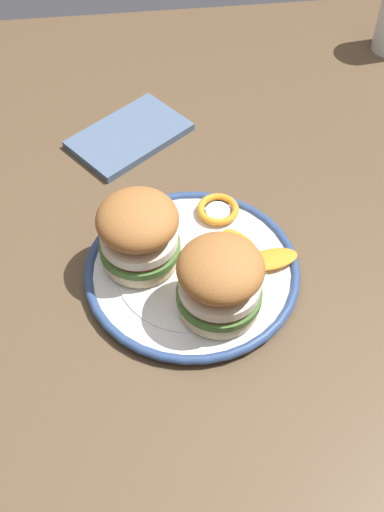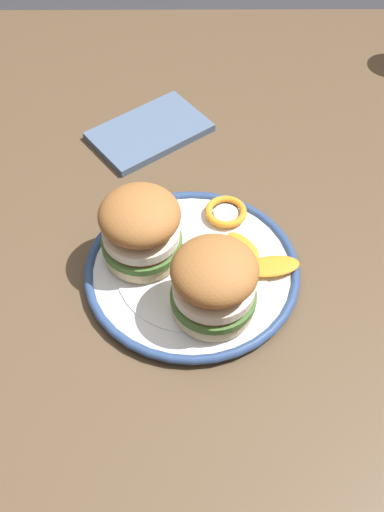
{
  "view_description": "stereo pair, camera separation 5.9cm",
  "coord_description": "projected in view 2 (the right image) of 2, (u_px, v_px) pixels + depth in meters",
  "views": [
    {
      "loc": [
        -0.53,
        0.07,
        1.43
      ],
      "look_at": [
        -0.02,
        0.01,
        0.79
      ],
      "focal_mm": 45.76,
      "sensor_mm": 36.0,
      "label": 1
    },
    {
      "loc": [
        -0.54,
        0.01,
        1.43
      ],
      "look_at": [
        -0.02,
        0.01,
        0.79
      ],
      "focal_mm": 45.76,
      "sensor_mm": 36.0,
      "label": 2
    }
  ],
  "objects": [
    {
      "name": "orange_peel_curled",
      "position": [
        226.0,
        212.0,
        0.9
      ],
      "size": [
        0.07,
        0.07,
        0.01
      ],
      "color": "orange",
      "rests_on": "dinner_plate"
    },
    {
      "name": "dining_table",
      "position": [
        196.0,
        306.0,
        0.94
      ],
      "size": [
        1.27,
        0.99,
        0.75
      ],
      "color": "brown",
      "rests_on": "ground"
    },
    {
      "name": "orange_peel_strip_long",
      "position": [
        271.0,
        266.0,
        0.84
      ],
      "size": [
        0.04,
        0.08,
        0.01
      ],
      "color": "orange",
      "rests_on": "dinner_plate"
    },
    {
      "name": "dinner_plate",
      "position": [
        192.0,
        271.0,
        0.85
      ],
      "size": [
        0.28,
        0.28,
        0.02
      ],
      "color": "white",
      "rests_on": "dining_table"
    },
    {
      "name": "ground_plane",
      "position": [
        194.0,
        474.0,
        1.45
      ],
      "size": [
        8.0,
        8.0,
        0.0
      ],
      "primitive_type": "plane",
      "color": "#333338"
    },
    {
      "name": "folded_napkin",
      "position": [
        150.0,
        132.0,
        1.03
      ],
      "size": [
        0.2,
        0.21,
        0.01
      ],
      "primitive_type": "cube",
      "rotation": [
        0.0,
        0.0,
        2.22
      ],
      "color": "slate",
      "rests_on": "dining_table"
    },
    {
      "name": "sandwich_half_right",
      "position": [
        141.0,
        228.0,
        0.82
      ],
      "size": [
        0.15,
        0.15,
        0.1
      ],
      "color": "beige",
      "rests_on": "dinner_plate"
    },
    {
      "name": "orange_peel_strip_short",
      "position": [
        243.0,
        246.0,
        0.86
      ],
      "size": [
        0.06,
        0.06,
        0.01
      ],
      "color": "orange",
      "rests_on": "dinner_plate"
    },
    {
      "name": "sandwich_half_left",
      "position": [
        214.0,
        283.0,
        0.76
      ],
      "size": [
        0.15,
        0.15,
        0.1
      ],
      "color": "beige",
      "rests_on": "dinner_plate"
    }
  ]
}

